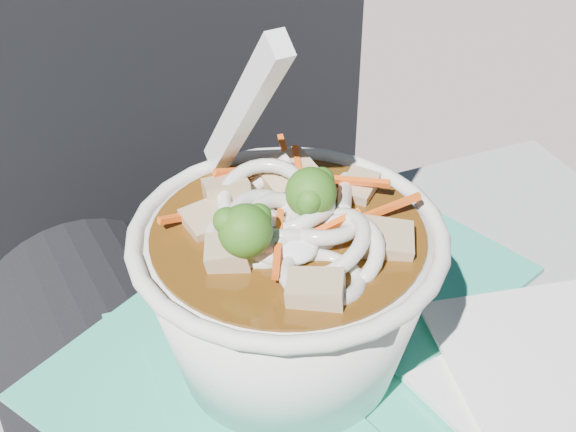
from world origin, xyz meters
name	(u,v)px	position (x,y,z in m)	size (l,w,h in m)	color
person_body	(252,358)	(0.00, 0.09, 0.56)	(0.34, 0.94, 1.01)	black
plastic_bag	(307,375)	(0.00, 0.01, 0.63)	(0.34, 0.29, 0.02)	teal
udon_bowl	(288,282)	(-0.01, 0.02, 0.70)	(0.20, 0.20, 0.20)	white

